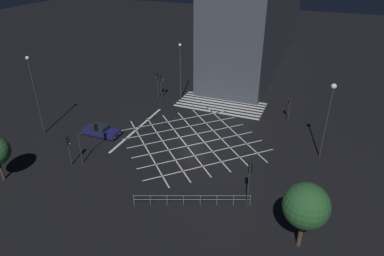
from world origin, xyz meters
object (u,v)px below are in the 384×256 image
Objects in this scene: traffic_light_se_main at (161,82)px; waiting_car at (101,131)px; traffic_light_nw_cross at (250,176)px; street_tree_near at (306,206)px; traffic_light_ne_cross at (90,134)px; traffic_light_ne_main at (69,145)px; street_lamp_far at (330,105)px; street_lamp_east at (34,87)px; street_lamp_west at (180,65)px; traffic_light_sw_main at (289,104)px; traffic_light_se_cross at (157,80)px.

traffic_light_se_main reaches higher than waiting_car.
waiting_car is (1.73, 12.99, -2.07)m from traffic_light_se_main.
traffic_light_nw_cross is 5.62m from street_tree_near.
traffic_light_se_main is at bearing -43.81° from street_tree_near.
waiting_car is at bearing 22.98° from traffic_light_ne_cross.
traffic_light_ne_main is at bearing -81.56° from waiting_car.
traffic_light_ne_main is 26.84m from street_lamp_far.
street_lamp_east is 31.96m from street_tree_near.
street_lamp_far is (-5.38, -10.78, 3.00)m from traffic_light_nw_cross.
traffic_light_ne_cross is 18.31m from street_lamp_west.
street_lamp_west is 22.39m from street_lamp_far.
traffic_light_se_main is 1.11× the size of traffic_light_sw_main.
street_lamp_east is (27.15, 14.77, 3.65)m from traffic_light_sw_main.
street_tree_near reaches higher than traffic_light_se_cross.
traffic_light_se_cross is 16.73m from traffic_light_ne_cross.
street_lamp_west is (-3.48, -20.36, 2.88)m from traffic_light_ne_main.
traffic_light_se_cross is at bearing -118.31° from street_lamp_east.
traffic_light_se_cross is 1.23× the size of traffic_light_ne_main.
street_lamp_far is (-23.99, -11.43, 3.79)m from traffic_light_ne_main.
street_tree_near is at bearing -120.81° from traffic_light_nw_cross.
street_lamp_far reaches higher than traffic_light_sw_main.
traffic_light_nw_cross is 0.47× the size of street_lamp_east.
street_lamp_west is at bearing 72.20° from waiting_car.
traffic_light_ne_main is 23.55m from street_tree_near.
traffic_light_sw_main is (-0.75, -18.42, -0.82)m from traffic_light_nw_cross.
traffic_light_nw_cross is 18.64m from traffic_light_ne_main.
street_tree_near is (-4.05, 21.28, 1.43)m from traffic_light_sw_main.
street_lamp_east is at bearing 151.17° from traffic_light_ne_main.
street_tree_near reaches higher than traffic_light_ne_cross.
traffic_light_ne_cross is (-0.53, 16.71, -0.43)m from traffic_light_se_cross.
traffic_light_se_cross is 1.22× the size of traffic_light_ne_cross.
street_lamp_west is (15.88, -1.29, 2.91)m from traffic_light_sw_main.
street_lamp_far is at bearing 25.47° from traffic_light_ne_main.
street_lamp_west is (-3.26, -1.18, 2.33)m from traffic_light_se_cross.
street_tree_near is at bearing 47.31° from traffic_light_se_cross.
traffic_light_sw_main is at bearing -58.75° from street_lamp_far.
street_lamp_east is (7.80, -4.29, 3.62)m from traffic_light_ne_main.
traffic_light_ne_main is at bearing -92.25° from traffic_light_se_main.
traffic_light_nw_cross is at bearing 63.47° from street_lamp_far.
traffic_light_ne_main is (0.77, 19.51, -0.23)m from traffic_light_se_main.
traffic_light_se_main is 17.04m from traffic_light_ne_cross.
traffic_light_nw_cross is 24.93m from street_lamp_west.
street_lamp_west reaches higher than traffic_light_se_main.
street_tree_near is (-23.19, 21.39, 0.85)m from traffic_light_se_cross.
street_lamp_east reaches higher than street_lamp_far.
traffic_light_nw_cross is 1.09× the size of traffic_light_se_cross.
traffic_light_ne_cross is (0.02, 17.04, -0.12)m from traffic_light_se_main.
traffic_light_se_cross is 0.75× the size of street_tree_near.
traffic_light_nw_cross is 1.32× the size of traffic_light_ne_cross.
street_lamp_far is 1.88× the size of waiting_car.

